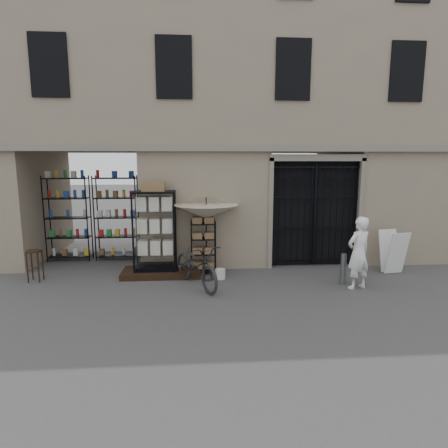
{
  "coord_description": "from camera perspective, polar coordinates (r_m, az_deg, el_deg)",
  "views": [
    {
      "loc": [
        -1.48,
        -7.85,
        2.91
      ],
      "look_at": [
        -0.8,
        1.4,
        1.35
      ],
      "focal_mm": 30.0,
      "sensor_mm": 36.0,
      "label": 1
    }
  ],
  "objects": [
    {
      "name": "display_cabinet",
      "position": [
        9.69,
        -10.45,
        -1.63
      ],
      "size": [
        1.16,
        0.94,
        2.19
      ],
      "rotation": [
        0.0,
        0.0,
        0.36
      ],
      "color": "black",
      "rests_on": "step_platform"
    },
    {
      "name": "shopkeeper",
      "position": [
        9.33,
        19.51,
        -9.2
      ],
      "size": [
        1.19,
        1.79,
        0.4
      ],
      "primitive_type": "imported",
      "rotation": [
        0.0,
        0.0,
        3.52
      ],
      "color": "white",
      "rests_on": "ground"
    },
    {
      "name": "market_umbrella",
      "position": [
        9.65,
        -2.75,
        2.48
      ],
      "size": [
        1.53,
        1.56,
        2.4
      ],
      "rotation": [
        0.0,
        0.0,
        0.05
      ],
      "color": "black",
      "rests_on": "ground"
    },
    {
      "name": "iron_gate",
      "position": [
        10.72,
        13.37,
        1.73
      ],
      "size": [
        2.5,
        0.21,
        3.0
      ],
      "color": "black",
      "rests_on": "ground"
    },
    {
      "name": "shop_shelving",
      "position": [
        11.68,
        -19.4,
        0.84
      ],
      "size": [
        2.7,
        0.5,
        2.5
      ],
      "primitive_type": "cube",
      "color": "black",
      "rests_on": "ground"
    },
    {
      "name": "easel_sign",
      "position": [
        10.75,
        24.35,
        -3.88
      ],
      "size": [
        0.61,
        0.68,
        1.11
      ],
      "rotation": [
        0.0,
        0.0,
        0.16
      ],
      "color": "silver",
      "rests_on": "ground"
    },
    {
      "name": "step_platform",
      "position": [
        9.86,
        -9.46,
        -7.3
      ],
      "size": [
        2.0,
        0.9,
        0.15
      ],
      "primitive_type": "cube",
      "color": "black",
      "rests_on": "ground"
    },
    {
      "name": "white_bucket",
      "position": [
        9.45,
        -0.59,
        -7.61
      ],
      "size": [
        0.31,
        0.31,
        0.25
      ],
      "primitive_type": "cylinder",
      "rotation": [
        0.0,
        0.0,
        0.24
      ],
      "color": "silver",
      "rests_on": "ground"
    },
    {
      "name": "wooden_stool",
      "position": [
        10.27,
        -26.85,
        -5.59
      ],
      "size": [
        0.48,
        0.48,
        0.78
      ],
      "rotation": [
        0.0,
        0.0,
        0.38
      ],
      "color": "black",
      "rests_on": "ground"
    },
    {
      "name": "wire_rack",
      "position": [
        9.78,
        -3.16,
        -3.57
      ],
      "size": [
        0.66,
        0.5,
        1.41
      ],
      "rotation": [
        0.0,
        0.0,
        0.1
      ],
      "color": "black",
      "rests_on": "ground"
    },
    {
      "name": "ground",
      "position": [
        8.5,
        6.19,
        -10.53
      ],
      "size": [
        80.0,
        80.0,
        0.0
      ],
      "primitive_type": "plane",
      "color": "#262629",
      "rests_on": "ground"
    },
    {
      "name": "main_building",
      "position": [
        12.04,
        3.02,
        17.13
      ],
      "size": [
        14.0,
        4.0,
        9.0
      ],
      "primitive_type": "cube",
      "color": "gray",
      "rests_on": "ground"
    },
    {
      "name": "bicycle",
      "position": [
        8.97,
        -4.2,
        -9.42
      ],
      "size": [
        1.09,
        1.23,
        1.96
      ],
      "primitive_type": "imported",
      "rotation": [
        0.0,
        0.0,
        0.48
      ],
      "color": "black",
      "rests_on": "ground"
    },
    {
      "name": "shop_recess",
      "position": [
        11.16,
        -19.89,
        1.72
      ],
      "size": [
        3.0,
        1.7,
        3.0
      ],
      "primitive_type": "cube",
      "color": "black",
      "rests_on": "ground"
    },
    {
      "name": "steel_bollard",
      "position": [
        9.42,
        17.71,
        -6.54
      ],
      "size": [
        0.15,
        0.15,
        0.75
      ],
      "primitive_type": "cylinder",
      "rotation": [
        0.0,
        0.0,
        -0.11
      ],
      "color": "slate",
      "rests_on": "ground"
    }
  ]
}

